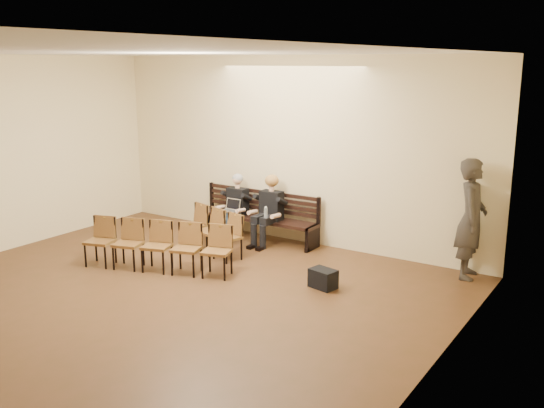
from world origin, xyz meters
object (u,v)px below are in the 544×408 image
at_px(bench, 256,228).
at_px(bag, 323,279).
at_px(passerby, 472,210).
at_px(seated_man, 235,208).
at_px(water_bottle, 266,219).
at_px(laptop, 229,212).
at_px(chair_row_front, 210,231).
at_px(chair_row_back, 157,247).
at_px(seated_woman, 269,212).

distance_m(bench, bag, 2.84).
bearing_deg(bench, passerby, 1.41).
relative_size(seated_man, bag, 2.96).
bearing_deg(water_bottle, passerby, 7.93).
distance_m(water_bottle, passerby, 3.64).
bearing_deg(seated_man, laptop, -81.44).
distance_m(laptop, water_bottle, 0.88).
xyz_separation_m(laptop, chair_row_front, (0.19, -0.83, -0.16)).
height_order(bag, chair_row_back, chair_row_back).
bearing_deg(laptop, seated_woman, 8.23).
xyz_separation_m(water_bottle, chair_row_back, (-0.83, -2.01, -0.15)).
relative_size(bench, chair_row_front, 1.80).
bearing_deg(passerby, seated_man, 82.87).
bearing_deg(chair_row_front, laptop, 117.93).
relative_size(laptop, chair_row_front, 0.22).
bearing_deg(bench, chair_row_back, -97.96).
relative_size(bench, seated_man, 2.20).
distance_m(passerby, chair_row_front, 4.50).
bearing_deg(seated_woman, bench, 162.03).
height_order(seated_woman, passerby, passerby).
relative_size(bag, passerby, 0.18).
relative_size(water_bottle, bag, 0.55).
bearing_deg(water_bottle, seated_man, 163.11).
bearing_deg(water_bottle, laptop, 176.96).
bearing_deg(bag, chair_row_front, 170.59).
bearing_deg(bag, laptop, 155.40).
height_order(bench, bag, bench).
xyz_separation_m(seated_man, laptop, (0.03, -0.23, -0.02)).
relative_size(passerby, chair_row_back, 0.87).
relative_size(seated_man, seated_woman, 0.97).
height_order(bench, seated_man, seated_man).
xyz_separation_m(bench, chair_row_front, (-0.20, -1.18, 0.18)).
xyz_separation_m(laptop, chair_row_back, (0.05, -2.05, -0.15)).
distance_m(bag, passerby, 2.60).
height_order(chair_row_front, chair_row_back, chair_row_back).
xyz_separation_m(seated_man, passerby, (4.48, 0.22, 0.52)).
distance_m(seated_man, seated_woman, 0.79).
xyz_separation_m(bag, chair_row_back, (-2.68, -0.80, 0.27)).
xyz_separation_m(laptop, water_bottle, (0.88, -0.05, -0.01)).
bearing_deg(laptop, bag, -33.26).
relative_size(water_bottle, passerby, 0.10).
xyz_separation_m(bench, passerby, (4.06, 0.10, 0.88)).
bearing_deg(chair_row_back, bench, 64.32).
distance_m(bench, water_bottle, 0.71).
bearing_deg(bag, chair_row_back, -163.34).
distance_m(seated_man, bag, 3.17).
distance_m(water_bottle, chair_row_front, 1.06).
bearing_deg(bench, bag, -34.35).
bearing_deg(laptop, chair_row_back, -97.17).
bearing_deg(seated_man, seated_woman, 0.00).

